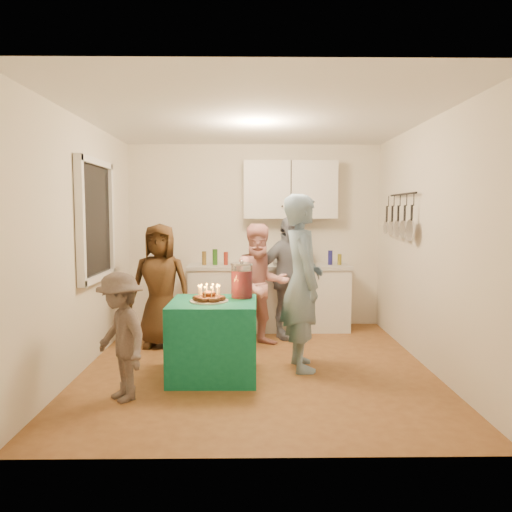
{
  "coord_description": "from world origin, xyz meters",
  "views": [
    {
      "loc": [
        -0.07,
        -5.2,
        1.64
      ],
      "look_at": [
        0.0,
        0.35,
        1.15
      ],
      "focal_mm": 35.0,
      "sensor_mm": 36.0,
      "label": 1
    }
  ],
  "objects_px": {
    "microwave": "(292,255)",
    "woman_back_left": "(160,285)",
    "punch_jar": "(242,281)",
    "woman_back_center": "(261,285)",
    "woman_back_right": "(288,277)",
    "counter": "(269,299)",
    "party_table": "(214,339)",
    "child_near_left": "(120,336)",
    "man_birthday": "(302,282)"
  },
  "relations": [
    {
      "from": "man_birthday",
      "to": "child_near_left",
      "type": "xyz_separation_m",
      "value": [
        -1.67,
        -0.87,
        -0.35
      ]
    },
    {
      "from": "counter",
      "to": "man_birthday",
      "type": "relative_size",
      "value": 1.21
    },
    {
      "from": "punch_jar",
      "to": "woman_back_center",
      "type": "bearing_deg",
      "value": 77.09
    },
    {
      "from": "party_table",
      "to": "woman_back_left",
      "type": "height_order",
      "value": "woman_back_left"
    },
    {
      "from": "woman_back_center",
      "to": "woman_back_right",
      "type": "height_order",
      "value": "woman_back_right"
    },
    {
      "from": "woman_back_center",
      "to": "counter",
      "type": "bearing_deg",
      "value": 62.26
    },
    {
      "from": "punch_jar",
      "to": "woman_back_left",
      "type": "relative_size",
      "value": 0.23
    },
    {
      "from": "party_table",
      "to": "woman_back_left",
      "type": "relative_size",
      "value": 0.57
    },
    {
      "from": "man_birthday",
      "to": "microwave",
      "type": "bearing_deg",
      "value": -8.64
    },
    {
      "from": "counter",
      "to": "party_table",
      "type": "height_order",
      "value": "counter"
    },
    {
      "from": "child_near_left",
      "to": "man_birthday",
      "type": "bearing_deg",
      "value": 78.55
    },
    {
      "from": "microwave",
      "to": "woman_back_left",
      "type": "relative_size",
      "value": 0.33
    },
    {
      "from": "woman_back_center",
      "to": "child_near_left",
      "type": "distance_m",
      "value": 2.17
    },
    {
      "from": "counter",
      "to": "woman_back_center",
      "type": "xyz_separation_m",
      "value": [
        -0.14,
        -0.88,
        0.32
      ]
    },
    {
      "from": "counter",
      "to": "punch_jar",
      "type": "height_order",
      "value": "punch_jar"
    },
    {
      "from": "counter",
      "to": "man_birthday",
      "type": "height_order",
      "value": "man_birthday"
    },
    {
      "from": "woman_back_center",
      "to": "party_table",
      "type": "bearing_deg",
      "value": -132.45
    },
    {
      "from": "party_table",
      "to": "punch_jar",
      "type": "distance_m",
      "value": 0.65
    },
    {
      "from": "man_birthday",
      "to": "woman_back_left",
      "type": "bearing_deg",
      "value": 54.08
    },
    {
      "from": "party_table",
      "to": "woman_back_left",
      "type": "bearing_deg",
      "value": 122.47
    },
    {
      "from": "woman_back_right",
      "to": "child_near_left",
      "type": "height_order",
      "value": "woman_back_right"
    },
    {
      "from": "party_table",
      "to": "child_near_left",
      "type": "relative_size",
      "value": 0.76
    },
    {
      "from": "counter",
      "to": "woman_back_left",
      "type": "bearing_deg",
      "value": -147.33
    },
    {
      "from": "counter",
      "to": "party_table",
      "type": "bearing_deg",
      "value": -107.42
    },
    {
      "from": "microwave",
      "to": "punch_jar",
      "type": "xyz_separation_m",
      "value": [
        -0.67,
        -1.82,
        -0.12
      ]
    },
    {
      "from": "child_near_left",
      "to": "counter",
      "type": "bearing_deg",
      "value": 113.12
    },
    {
      "from": "counter",
      "to": "punch_jar",
      "type": "relative_size",
      "value": 6.47
    },
    {
      "from": "woman_back_right",
      "to": "counter",
      "type": "bearing_deg",
      "value": 91.12
    },
    {
      "from": "punch_jar",
      "to": "child_near_left",
      "type": "relative_size",
      "value": 0.3
    },
    {
      "from": "microwave",
      "to": "party_table",
      "type": "height_order",
      "value": "microwave"
    },
    {
      "from": "microwave",
      "to": "woman_back_left",
      "type": "distance_m",
      "value": 1.91
    },
    {
      "from": "counter",
      "to": "microwave",
      "type": "bearing_deg",
      "value": 0.0
    },
    {
      "from": "man_birthday",
      "to": "woman_back_center",
      "type": "bearing_deg",
      "value": 17.6
    },
    {
      "from": "punch_jar",
      "to": "woman_back_right",
      "type": "bearing_deg",
      "value": 66.7
    },
    {
      "from": "woman_back_center",
      "to": "woman_back_right",
      "type": "xyz_separation_m",
      "value": [
        0.36,
        0.41,
        0.05
      ]
    },
    {
      "from": "counter",
      "to": "woman_back_right",
      "type": "bearing_deg",
      "value": -64.15
    },
    {
      "from": "counter",
      "to": "punch_jar",
      "type": "xyz_separation_m",
      "value": [
        -0.35,
        -1.82,
        0.5
      ]
    },
    {
      "from": "party_table",
      "to": "man_birthday",
      "type": "bearing_deg",
      "value": 15.27
    },
    {
      "from": "woman_back_left",
      "to": "woman_back_center",
      "type": "distance_m",
      "value": 1.22
    },
    {
      "from": "counter",
      "to": "man_birthday",
      "type": "distance_m",
      "value": 1.85
    },
    {
      "from": "microwave",
      "to": "punch_jar",
      "type": "bearing_deg",
      "value": -98.92
    },
    {
      "from": "woman_back_left",
      "to": "woman_back_center",
      "type": "height_order",
      "value": "woman_back_left"
    },
    {
      "from": "microwave",
      "to": "punch_jar",
      "type": "distance_m",
      "value": 1.94
    },
    {
      "from": "woman_back_left",
      "to": "child_near_left",
      "type": "xyz_separation_m",
      "value": [
        -0.04,
        -1.77,
        -0.19
      ]
    },
    {
      "from": "punch_jar",
      "to": "child_near_left",
      "type": "bearing_deg",
      "value": -141.89
    },
    {
      "from": "counter",
      "to": "woman_back_center",
      "type": "height_order",
      "value": "woman_back_center"
    },
    {
      "from": "woman_back_left",
      "to": "woman_back_right",
      "type": "distance_m",
      "value": 1.64
    },
    {
      "from": "counter",
      "to": "microwave",
      "type": "relative_size",
      "value": 4.48
    },
    {
      "from": "man_birthday",
      "to": "woman_back_left",
      "type": "xyz_separation_m",
      "value": [
        -1.63,
        0.9,
        -0.16
      ]
    },
    {
      "from": "counter",
      "to": "woman_back_center",
      "type": "distance_m",
      "value": 0.94
    }
  ]
}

